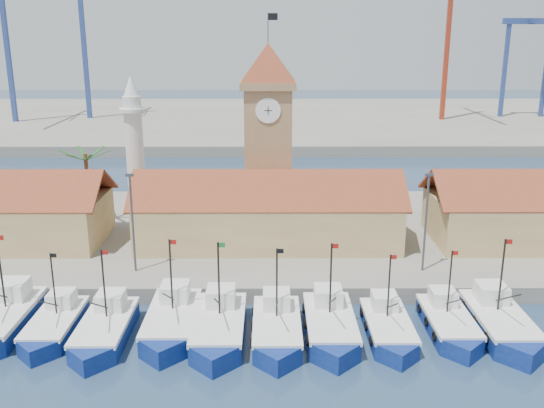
{
  "coord_description": "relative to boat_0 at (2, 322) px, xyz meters",
  "views": [
    {
      "loc": [
        0.12,
        -39.06,
        22.47
      ],
      "look_at": [
        0.38,
        18.0,
        6.05
      ],
      "focal_mm": 40.0,
      "sensor_mm": 36.0,
      "label": 1
    }
  ],
  "objects": [
    {
      "name": "crane_blue_near",
      "position": [
        -22.89,
        103.81,
        24.8
      ],
      "size": [
        1.0,
        29.12,
        43.14
      ],
      "color": "navy",
      "rests_on": "terminal"
    },
    {
      "name": "boat_1",
      "position": [
        4.19,
        -0.53,
        -0.13
      ],
      "size": [
        3.26,
        8.92,
        6.75
      ],
      "color": "navy",
      "rests_on": "ground"
    },
    {
      "name": "boat_6",
      "position": [
        25.28,
        -0.92,
        -0.04
      ],
      "size": [
        3.69,
        10.1,
        7.64
      ],
      "color": "navy",
      "rests_on": "ground"
    },
    {
      "name": "crane_blue_far",
      "position": [
        -38.46,
        97.37,
        24.75
      ],
      "size": [
        1.0,
        32.35,
        42.53
      ],
      "color": "navy",
      "rests_on": "terminal"
    },
    {
      "name": "boat_9",
      "position": [
        38.32,
        -0.64,
        -0.02
      ],
      "size": [
        3.8,
        10.4,
        7.87
      ],
      "color": "navy",
      "rests_on": "ground"
    },
    {
      "name": "boat_2",
      "position": [
        8.26,
        -1.39,
        -0.07
      ],
      "size": [
        3.54,
        9.69,
        7.33
      ],
      "color": "navy",
      "rests_on": "ground"
    },
    {
      "name": "clock_tower",
      "position": [
        20.53,
        22.71,
        11.13
      ],
      "size": [
        5.8,
        5.8,
        22.7
      ],
      "color": "#A37954",
      "rests_on": "quay"
    },
    {
      "name": "gantry",
      "position": [
        82.53,
        103.37,
        19.21
      ],
      "size": [
        13.0,
        22.0,
        23.2
      ],
      "color": "navy",
      "rests_on": "terminal"
    },
    {
      "name": "boat_0",
      "position": [
        0.0,
        0.0,
        0.0
      ],
      "size": [
        3.87,
        10.61,
        8.03
      ],
      "color": "navy",
      "rests_on": "ground"
    },
    {
      "name": "ground",
      "position": [
        20.53,
        -3.28,
        -0.83
      ],
      "size": [
        400.0,
        400.0,
        0.0
      ],
      "primitive_type": "plane",
      "color": "navy",
      "rests_on": "ground"
    },
    {
      "name": "hall_center",
      "position": [
        20.53,
        16.72,
        3.16
      ],
      "size": [
        27.04,
        10.13,
        7.61
      ],
      "color": "tan",
      "rests_on": "quay"
    },
    {
      "name": "quay",
      "position": [
        20.53,
        20.72,
        -0.08
      ],
      "size": [
        140.0,
        32.0,
        1.5
      ],
      "primitive_type": "cube",
      "color": "gray",
      "rests_on": "ground"
    },
    {
      "name": "minaret",
      "position": [
        5.53,
        24.72,
        8.9
      ],
      "size": [
        3.0,
        3.0,
        16.3
      ],
      "color": "silver",
      "rests_on": "quay"
    },
    {
      "name": "boat_4",
      "position": [
        16.84,
        -1.21,
        -0.02
      ],
      "size": [
        3.79,
        10.37,
        7.85
      ],
      "color": "navy",
      "rests_on": "ground"
    },
    {
      "name": "palm_tree",
      "position": [
        0.53,
        22.72,
        5.42
      ],
      "size": [
        5.6,
        5.03,
        8.39
      ],
      "color": "brown",
      "rests_on": "quay"
    },
    {
      "name": "boat_8",
      "position": [
        34.44,
        -0.43,
        -0.12
      ],
      "size": [
        3.31,
        9.06,
        6.85
      ],
      "color": "navy",
      "rests_on": "ground"
    },
    {
      "name": "boat_3",
      "position": [
        13.1,
        -0.21,
        -0.03
      ],
      "size": [
        3.72,
        10.2,
        7.72
      ],
      "color": "navy",
      "rests_on": "ground"
    },
    {
      "name": "boat_7",
      "position": [
        29.66,
        -1.11,
        -0.13
      ],
      "size": [
        3.28,
        8.98,
        6.8
      ],
      "color": "navy",
      "rests_on": "ground"
    },
    {
      "name": "crane_red_right",
      "position": [
        61.75,
        100.69,
        27.12
      ],
      "size": [
        1.0,
        30.69,
        47.15
      ],
      "color": "#9C2D18",
      "rests_on": "terminal"
    },
    {
      "name": "lamp_posts",
      "position": [
        21.03,
        8.72,
        5.65
      ],
      "size": [
        80.7,
        0.25,
        9.03
      ],
      "color": "#3F3F44",
      "rests_on": "quay"
    },
    {
      "name": "terminal",
      "position": [
        20.53,
        106.72,
        0.17
      ],
      "size": [
        240.0,
        80.0,
        2.0
      ],
      "primitive_type": "cube",
      "color": "gray",
      "rests_on": "ground"
    },
    {
      "name": "boat_5",
      "position": [
        21.2,
        -1.4,
        -0.06
      ],
      "size": [
        3.58,
        9.8,
        7.42
      ],
      "color": "navy",
      "rests_on": "ground"
    }
  ]
}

